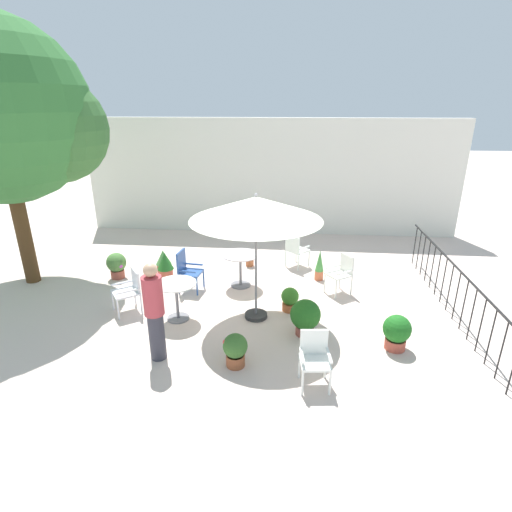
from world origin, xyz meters
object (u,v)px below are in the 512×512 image
Objects in this scene: patio_chair_1 at (187,269)px; potted_plant_7 at (164,261)px; potted_plant_8 at (165,265)px; potted_plant_6 at (319,265)px; cafe_table_0 at (240,264)px; patio_chair_2 at (314,355)px; potted_plant_0 at (250,258)px; patio_chair_0 at (342,271)px; potted_plant_3 at (235,349)px; cafe_table_1 at (176,294)px; potted_plant_5 at (305,316)px; potted_plant_2 at (290,299)px; potted_plant_1 at (397,331)px; shade_tree at (1,110)px; patio_chair_3 at (130,288)px; standing_person at (154,311)px; potted_plant_4 at (117,264)px; patio_chair_4 at (296,249)px; patio_umbrella_0 at (256,209)px.

patio_chair_1 is 1.23m from potted_plant_7.
potted_plant_8 is at bearing 142.36° from patio_chair_1.
potted_plant_8 is at bearing -174.70° from potted_plant_6.
cafe_table_0 is 1.20m from patio_chair_1.
patio_chair_2 reaches higher than potted_plant_0.
patio_chair_1 reaches higher than potted_plant_6.
potted_plant_3 is (-1.95, -2.85, -0.20)m from patio_chair_0.
cafe_table_1 is 2.48m from potted_plant_5.
patio_chair_0 is 1.75× the size of potted_plant_2.
potted_plant_1 is 5.37m from potted_plant_8.
potted_plant_0 is (-1.45, 4.53, -0.26)m from patio_chair_2.
potted_plant_0 is at bearing 15.49° from shade_tree.
cafe_table_0 is at bearing 34.24° from patio_chair_3.
patio_chair_3 is 1.44× the size of potted_plant_7.
potted_plant_2 is at bearing -17.79° from patio_chair_1.
cafe_table_1 reaches higher than potted_plant_5.
cafe_table_0 is at bearing 71.10° from standing_person.
potted_plant_2 is 4.33m from potted_plant_4.
patio_chair_3 is 1.28× the size of potted_plant_8.
potted_plant_1 reaches higher than potted_plant_7.
patio_chair_4 is 3.20m from potted_plant_5.
patio_umbrella_0 is at bearing 7.78° from cafe_table_1.
potted_plant_5 is 4.24m from potted_plant_7.
potted_plant_4 is (-1.85, 0.49, -0.17)m from patio_chair_1.
potted_plant_6 is at bearing 36.97° from cafe_table_1.
patio_chair_1 is 3.09m from potted_plant_6.
standing_person reaches higher than patio_chair_4.
cafe_table_1 is at bearing 91.26° from standing_person.
potted_plant_1 is (7.83, -2.11, -3.48)m from shade_tree.
potted_plant_3 reaches higher than potted_plant_0.
potted_plant_6 is (6.68, 0.66, -3.44)m from shade_tree.
cafe_table_0 is at bearing 1.83° from shade_tree.
standing_person is (-1.07, -4.11, 0.65)m from potted_plant_0.
shade_tree is 6.56× the size of patio_chair_3.
patio_chair_4 is 2.03× the size of potted_plant_0.
cafe_table_0 is at bearing 114.79° from patio_chair_2.
potted_plant_1 is 0.37× the size of standing_person.
potted_plant_7 is at bearing 113.62° from potted_plant_8.
patio_chair_3 is at bearing 145.64° from potted_plant_3.
potted_plant_8 is at bearing 113.76° from cafe_table_1.
patio_chair_4 is at bearing 93.29° from potted_plant_5.
patio_chair_4 is at bearing 12.90° from shade_tree.
patio_chair_1 is at bearing 118.67° from potted_plant_3.
shade_tree is at bearing -174.32° from potted_plant_6.
potted_plant_0 is at bearing 115.07° from potted_plant_2.
patio_chair_2 is at bearing -9.32° from standing_person.
patio_umbrella_0 reaches higher than patio_chair_3.
potted_plant_1 is 0.93× the size of potted_plant_8.
shade_tree is 7.87m from patio_chair_2.
patio_chair_3 is 1.38× the size of potted_plant_1.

